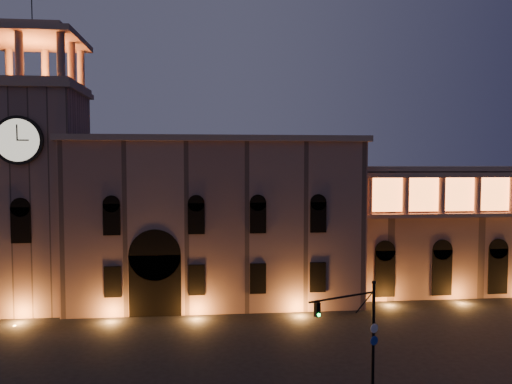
# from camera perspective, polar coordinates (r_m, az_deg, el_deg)

# --- Properties ---
(government_building) EXTENTS (30.80, 12.80, 17.60)m
(government_building) POSITION_cam_1_polar(r_m,az_deg,el_deg) (54.61, -4.68, -3.10)
(government_building) COLOR #876458
(government_building) RESTS_ON ground
(clock_tower) EXTENTS (9.80, 9.80, 32.40)m
(clock_tower) POSITION_cam_1_polar(r_m,az_deg,el_deg) (56.19, -23.82, 0.62)
(clock_tower) COLOR #876458
(clock_tower) RESTS_ON ground
(colonnade_wing) EXTENTS (40.60, 11.50, 14.50)m
(colonnade_wing) POSITION_cam_1_polar(r_m,az_deg,el_deg) (66.63, 26.11, -3.52)
(colonnade_wing) COLOR #825F53
(colonnade_wing) RESTS_ON ground
(traffic_light) EXTENTS (4.97, 2.35, 7.34)m
(traffic_light) POSITION_cam_1_polar(r_m,az_deg,el_deg) (33.70, 12.09, -15.80)
(traffic_light) COLOR black
(traffic_light) RESTS_ON ground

